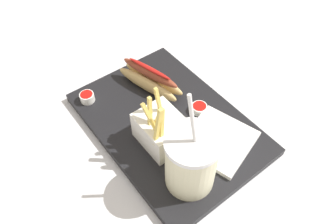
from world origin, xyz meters
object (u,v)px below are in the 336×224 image
object	(u,v)px
napkin_stack	(218,140)
fries_basket	(161,130)
hot_dog_1	(150,79)
soda_cup	(191,161)
ketchup_cup_1	(199,108)
ketchup_cup_2	(87,97)

from	to	relation	value
napkin_stack	fries_basket	bearing A→B (deg)	50.47
hot_dog_1	soda_cup	bearing A→B (deg)	160.80
ketchup_cup_1	napkin_stack	distance (m)	0.10
fries_basket	ketchup_cup_2	size ratio (longest dim) A/B	4.08
soda_cup	fries_basket	size ratio (longest dim) A/B	1.68
hot_dog_1	napkin_stack	xyz separation A→B (m)	(-0.23, -0.02, -0.02)
soda_cup	fries_basket	bearing A→B (deg)	-6.73
fries_basket	ketchup_cup_1	world-z (taller)	fries_basket
hot_dog_1	ketchup_cup_2	world-z (taller)	hot_dog_1
ketchup_cup_2	hot_dog_1	bearing A→B (deg)	-110.34
soda_cup	ketchup_cup_1	xyz separation A→B (m)	(0.12, -0.13, -0.06)
hot_dog_1	ketchup_cup_1	distance (m)	0.14
soda_cup	ketchup_cup_1	world-z (taller)	soda_cup
ketchup_cup_1	napkin_stack	world-z (taller)	ketchup_cup_1
napkin_stack	hot_dog_1	bearing A→B (deg)	4.71
fries_basket	ketchup_cup_2	xyz separation A→B (m)	(0.20, 0.07, -0.03)
fries_basket	napkin_stack	world-z (taller)	fries_basket
hot_dog_1	napkin_stack	bearing A→B (deg)	-175.29
ketchup_cup_2	napkin_stack	size ratio (longest dim) A/B	0.25
soda_cup	ketchup_cup_2	xyz separation A→B (m)	(0.31, 0.06, -0.06)
ketchup_cup_1	napkin_stack	bearing A→B (deg)	164.69
fries_basket	ketchup_cup_1	xyz separation A→B (m)	(0.01, -0.12, -0.03)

